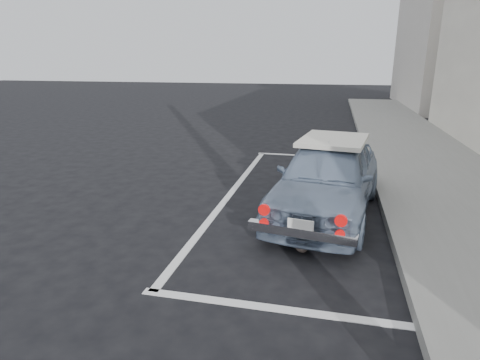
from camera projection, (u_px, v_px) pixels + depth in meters
The scene contains 7 objects.
ground at pixel (242, 279), 4.68m from camera, with size 80.00×80.00×0.00m, color black.
building_far at pixel (445, 29), 20.83m from camera, with size 3.50×10.00×8.00m, color #BBB4AA.
pline_rear at pixel (279, 309), 4.11m from camera, with size 3.00×0.12×0.01m, color silver.
pline_front at pixel (314, 156), 10.64m from camera, with size 3.00×0.12×0.01m, color silver.
pline_side at pixel (231, 193), 7.67m from camera, with size 0.12×7.00×0.01m, color silver.
retro_coupe at pixel (328, 177), 6.52m from camera, with size 2.01×3.82×1.24m.
cat at pixel (302, 244), 5.32m from camera, with size 0.26×0.42×0.23m.
Camera 1 is at (0.91, -4.05, 2.45)m, focal length 30.00 mm.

